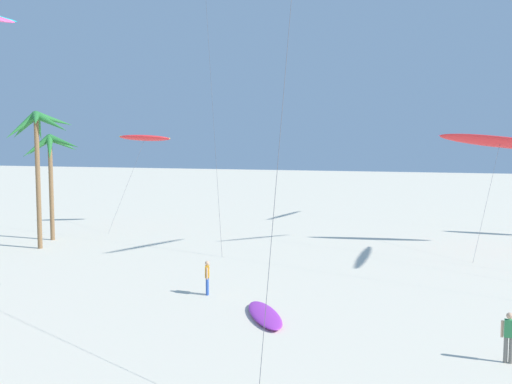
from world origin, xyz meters
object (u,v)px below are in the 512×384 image
at_px(grounded_kite_1, 265,315).
at_px(palm_tree_1, 38,133).
at_px(palm_tree_0, 51,151).
at_px(flying_kite_1, 500,142).
at_px(person_foreground_walker, 207,276).
at_px(person_near_left, 509,335).
at_px(flying_kite_0, 145,138).

bearing_deg(grounded_kite_1, palm_tree_1, 153.19).
bearing_deg(palm_tree_0, palm_tree_1, -64.22).
relative_size(palm_tree_0, flying_kite_1, 0.96).
distance_m(person_foreground_walker, person_near_left, 13.74).
relative_size(palm_tree_0, flying_kite_0, 0.97).
relative_size(palm_tree_1, flying_kite_0, 1.15).
bearing_deg(flying_kite_1, grounded_kite_1, -116.47).
height_order(palm_tree_1, person_near_left, palm_tree_1).
bearing_deg(palm_tree_0, grounded_kite_1, -31.88).
bearing_deg(person_near_left, palm_tree_1, 157.50).
xyz_separation_m(flying_kite_0, person_near_left, (27.77, -24.49, -6.88)).
relative_size(grounded_kite_1, person_foreground_walker, 2.43).
height_order(palm_tree_1, person_foreground_walker, palm_tree_1).
bearing_deg(person_foreground_walker, palm_tree_0, 148.60).
bearing_deg(person_near_left, palm_tree_0, 153.42).
height_order(grounded_kite_1, person_near_left, person_near_left).
xyz_separation_m(palm_tree_1, flying_kite_1, (30.18, 11.12, -0.59)).
bearing_deg(person_foreground_walker, flying_kite_0, 126.61).
bearing_deg(person_foreground_walker, palm_tree_1, 155.05).
height_order(palm_tree_1, flying_kite_0, palm_tree_1).
bearing_deg(palm_tree_1, person_near_left, -22.50).
distance_m(grounded_kite_1, person_foreground_walker, 4.59).
bearing_deg(person_near_left, person_foreground_walker, 160.63).
xyz_separation_m(person_foreground_walker, person_near_left, (12.96, -4.56, 0.03)).
bearing_deg(flying_kite_1, flying_kite_0, 177.23).
distance_m(palm_tree_1, flying_kite_1, 32.16).
bearing_deg(palm_tree_1, flying_kite_0, 84.88).
height_order(flying_kite_0, person_near_left, flying_kite_0).
relative_size(flying_kite_0, person_near_left, 4.82).
height_order(grounded_kite_1, person_foreground_walker, person_foreground_walker).
relative_size(palm_tree_0, palm_tree_1, 0.84).
xyz_separation_m(palm_tree_1, grounded_kite_1, (19.69, -9.95, -7.88)).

